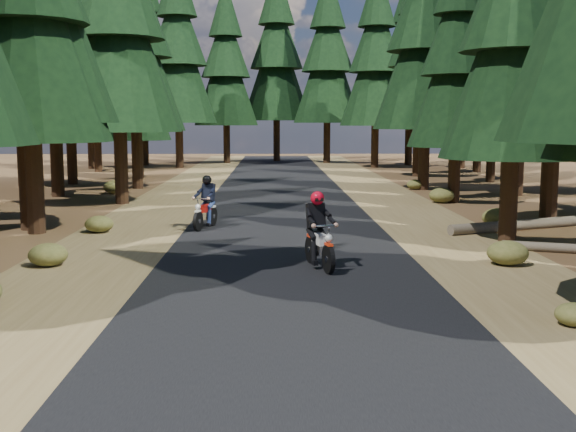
# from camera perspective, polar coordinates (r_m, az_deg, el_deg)

# --- Properties ---
(ground) EXTENTS (120.00, 120.00, 0.00)m
(ground) POSITION_cam_1_polar(r_m,az_deg,el_deg) (15.18, 0.12, -4.85)
(ground) COLOR #432B18
(ground) RESTS_ON ground
(road) EXTENTS (6.00, 100.00, 0.01)m
(road) POSITION_cam_1_polar(r_m,az_deg,el_deg) (20.09, -0.21, -1.81)
(road) COLOR black
(road) RESTS_ON ground
(shoulder_l) EXTENTS (3.20, 100.00, 0.01)m
(shoulder_l) POSITION_cam_1_polar(r_m,az_deg,el_deg) (20.54, -13.16, -1.81)
(shoulder_l) COLOR brown
(shoulder_l) RESTS_ON ground
(shoulder_r) EXTENTS (3.20, 100.00, 0.01)m
(shoulder_r) POSITION_cam_1_polar(r_m,az_deg,el_deg) (20.69, 12.63, -1.73)
(shoulder_r) COLOR brown
(shoulder_r) RESTS_ON ground
(pine_forest) EXTENTS (34.59, 55.08, 16.32)m
(pine_forest) POSITION_cam_1_polar(r_m,az_deg,el_deg) (36.18, -0.72, 14.81)
(pine_forest) COLOR black
(pine_forest) RESTS_ON ground
(log_near) EXTENTS (5.64, 2.72, 0.32)m
(log_near) POSITION_cam_1_polar(r_m,az_deg,el_deg) (23.11, 18.65, -0.60)
(log_near) COLOR #4C4233
(log_near) RESTS_ON ground
(understory_shrubs) EXTENTS (15.19, 30.04, 0.62)m
(understory_shrubs) POSITION_cam_1_polar(r_m,az_deg,el_deg) (21.94, 1.06, -0.32)
(understory_shrubs) COLOR #474C1E
(understory_shrubs) RESTS_ON ground
(rider_lead) EXTENTS (1.03, 1.99, 1.70)m
(rider_lead) POSITION_cam_1_polar(r_m,az_deg,el_deg) (15.96, 2.50, -2.16)
(rider_lead) COLOR silver
(rider_lead) RESTS_ON road
(rider_follow) EXTENTS (1.04, 1.89, 1.62)m
(rider_follow) POSITION_cam_1_polar(r_m,az_deg,el_deg) (22.09, -6.54, 0.39)
(rider_follow) COLOR maroon
(rider_follow) RESTS_ON road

